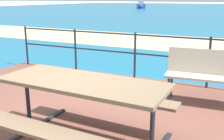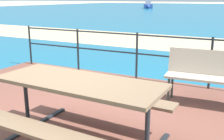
{
  "view_description": "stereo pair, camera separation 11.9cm",
  "coord_description": "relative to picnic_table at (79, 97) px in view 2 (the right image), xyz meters",
  "views": [
    {
      "loc": [
        1.93,
        -2.76,
        1.73
      ],
      "look_at": [
        0.13,
        1.06,
        0.6
      ],
      "focal_mm": 43.26,
      "sensor_mm": 36.0,
      "label": 1
    },
    {
      "loc": [
        2.04,
        -2.7,
        1.73
      ],
      "look_at": [
        0.13,
        1.06,
        0.6
      ],
      "focal_mm": 43.26,
      "sensor_mm": 36.0,
      "label": 2
    }
  ],
  "objects": [
    {
      "name": "ground_plane",
      "position": [
        -0.44,
        0.36,
        -0.67
      ],
      "size": [
        240.0,
        240.0,
        0.0
      ],
      "primitive_type": "plane",
      "color": "beige"
    },
    {
      "name": "railing_fence",
      "position": [
        -0.44,
        2.83,
        0.02
      ],
      "size": [
        5.94,
        0.04,
        0.98
      ],
      "color": "#1E2328",
      "rests_on": "patio_paving"
    },
    {
      "name": "boat_near",
      "position": [
        -14.19,
        42.43,
        -0.18
      ],
      "size": [
        2.55,
        4.05,
        1.53
      ],
      "rotation": [
        0.0,
        0.0,
        5.06
      ],
      "color": "#2D478C",
      "rests_on": "sea_water"
    },
    {
      "name": "picnic_table",
      "position": [
        0.0,
        0.0,
        0.0
      ],
      "size": [
        1.93,
        1.48,
        0.8
      ],
      "rotation": [
        0.0,
        0.0,
        -0.03
      ],
      "color": "#7A6047",
      "rests_on": "patio_paving"
    },
    {
      "name": "park_bench",
      "position": [
        1.19,
        2.01,
        -0.07
      ],
      "size": [
        1.48,
        0.51,
        0.87
      ],
      "rotation": [
        0.0,
        0.0,
        0.06
      ],
      "color": "tan",
      "rests_on": "patio_paving"
    },
    {
      "name": "beach_strip",
      "position": [
        -0.44,
        8.3,
        -0.66
      ],
      "size": [
        54.06,
        4.8,
        0.01
      ],
      "primitive_type": "cube",
      "rotation": [
        0.0,
        0.0,
        -0.02
      ],
      "color": "tan",
      "rests_on": "ground"
    },
    {
      "name": "patio_paving",
      "position": [
        -0.44,
        0.36,
        -0.64
      ],
      "size": [
        6.4,
        5.2,
        0.06
      ],
      "primitive_type": "cube",
      "color": "brown",
      "rests_on": "ground"
    }
  ]
}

